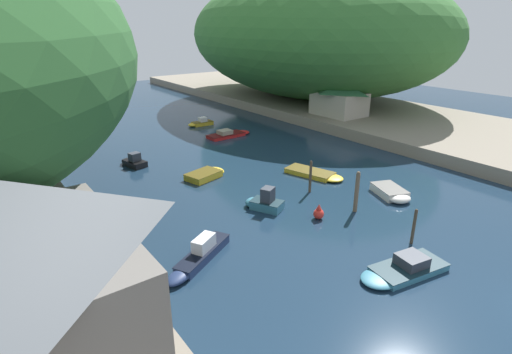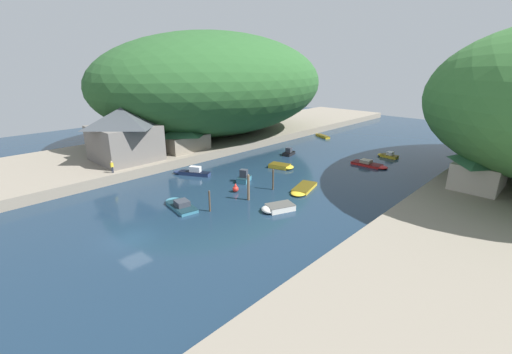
% 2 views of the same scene
% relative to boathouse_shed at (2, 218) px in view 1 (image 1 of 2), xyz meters
% --- Properties ---
extents(water_surface, '(130.00, 130.00, 0.00)m').
position_rel_boathouse_shed_xyz_m(water_surface, '(21.07, 9.16, -3.68)').
color(water_surface, '#192D42').
rests_on(water_surface, ground).
extents(right_bank, '(22.00, 120.00, 1.40)m').
position_rel_boathouse_shed_xyz_m(right_bank, '(48.33, 9.16, -2.98)').
color(right_bank, gray).
rests_on(right_bank, ground).
extents(hillside_right, '(35.56, 49.78, 20.39)m').
position_rel_boathouse_shed_xyz_m(hillside_right, '(49.43, 27.12, 7.91)').
color(hillside_right, '#387033').
rests_on(hillside_right, right_bank).
extents(boathouse_shed, '(6.44, 8.12, 4.40)m').
position_rel_boathouse_shed_xyz_m(boathouse_shed, '(0.00, 0.00, 0.00)').
color(boathouse_shed, gray).
rests_on(boathouse_shed, left_bank).
extents(right_bank_cottage, '(5.55, 7.25, 4.84)m').
position_rel_boathouse_shed_xyz_m(right_bank_cottage, '(42.27, 13.75, 0.22)').
color(right_bank_cottage, '#B2A899').
rests_on(right_bank_cottage, right_bank).
extents(boat_small_dinghy, '(2.02, 3.37, 1.41)m').
position_rel_boathouse_shed_xyz_m(boat_small_dinghy, '(12.46, 14.34, -3.26)').
color(boat_small_dinghy, black).
rests_on(boat_small_dinghy, water_surface).
extents(boat_near_quay, '(5.79, 3.87, 1.39)m').
position_rel_boathouse_shed_xyz_m(boat_near_quay, '(9.13, -5.26, -3.27)').
color(boat_near_quay, navy).
rests_on(boat_near_quay, water_surface).
extents(boat_red_skiff, '(5.90, 3.00, 1.04)m').
position_rel_boathouse_shed_xyz_m(boat_red_skiff, '(18.09, -13.42, -3.37)').
color(boat_red_skiff, teal).
rests_on(boat_red_skiff, water_surface).
extents(boat_moored_right, '(5.94, 2.17, 0.92)m').
position_rel_boathouse_shed_xyz_m(boat_moored_right, '(26.45, 17.75, -3.40)').
color(boat_moored_right, red).
rests_on(boat_moored_right, water_surface).
extents(boat_open_rowboat, '(3.56, 6.08, 0.44)m').
position_rel_boathouse_shed_xyz_m(boat_open_rowboat, '(25.29, 0.89, -3.47)').
color(boat_open_rowboat, gold).
rests_on(boat_open_rowboat, water_surface).
extents(boat_navy_launch, '(3.24, 4.27, 0.69)m').
position_rel_boathouse_shed_xyz_m(boat_navy_launch, '(26.94, -6.39, -3.34)').
color(boat_navy_launch, silver).
rests_on(boat_navy_launch, water_surface).
extents(boat_yellow_tender, '(3.66, 1.54, 1.10)m').
position_rel_boathouse_shed_xyz_m(boat_yellow_tender, '(26.22, 25.00, -3.34)').
color(boat_yellow_tender, gold).
rests_on(boat_yellow_tender, water_surface).
extents(boat_white_cruiser, '(2.61, 3.35, 1.82)m').
position_rel_boathouse_shed_xyz_m(boat_white_cruiser, '(16.96, -1.66, -3.14)').
color(boat_white_cruiser, teal).
rests_on(boat_white_cruiser, water_surface).
extents(boat_far_right_bank, '(5.17, 3.27, 0.50)m').
position_rel_boathouse_shed_xyz_m(boat_far_right_bank, '(7.81, 31.91, -3.44)').
color(boat_far_right_bank, gold).
rests_on(boat_far_right_bank, water_surface).
extents(boat_far_upstream, '(4.29, 2.96, 0.61)m').
position_rel_boathouse_shed_xyz_m(boat_far_upstream, '(16.85, 6.93, -3.38)').
color(boat_far_upstream, gold).
rests_on(boat_far_upstream, water_surface).
extents(mooring_post_nearest, '(0.21, 0.21, 2.53)m').
position_rel_boathouse_shed_xyz_m(mooring_post_nearest, '(21.57, -11.74, -2.41)').
color(mooring_post_nearest, '#4C3D2D').
rests_on(mooring_post_nearest, water_surface).
extents(mooring_post_second, '(0.32, 0.32, 3.31)m').
position_rel_boathouse_shed_xyz_m(mooring_post_second, '(22.34, -6.30, -2.02)').
color(mooring_post_second, brown).
rests_on(mooring_post_second, water_surface).
extents(mooring_post_middle, '(0.23, 0.23, 2.87)m').
position_rel_boathouse_shed_xyz_m(mooring_post_middle, '(22.14, -1.48, -2.24)').
color(mooring_post_middle, '#4C3D2D').
rests_on(mooring_post_middle, water_surface).
extents(channel_buoy_near, '(0.80, 0.80, 1.20)m').
position_rel_boathouse_shed_xyz_m(channel_buoy_near, '(19.16, -5.51, -3.22)').
color(channel_buoy_near, red).
rests_on(channel_buoy_near, water_surface).
extents(person_by_boathouse, '(0.33, 0.43, 1.69)m').
position_rel_boathouse_shed_xyz_m(person_by_boathouse, '(3.01, -12.16, -1.31)').
color(person_by_boathouse, '#282D3D').
rests_on(person_by_boathouse, left_bank).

